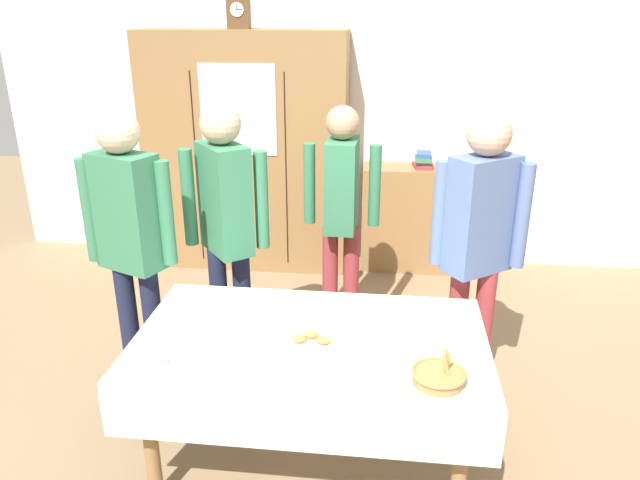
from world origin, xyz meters
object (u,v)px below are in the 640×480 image
at_px(tea_cup_back_edge, 402,327).
at_px(tea_cup_center, 156,364).
at_px(person_near_right_end, 226,217).
at_px(bread_basket, 439,376).
at_px(pastry_plate, 311,343).
at_px(mantel_clock, 239,13).
at_px(wall_cabinet, 247,153).
at_px(bookshelf_low, 420,219).
at_px(spoon_far_right, 291,374).
at_px(person_beside_shelf, 130,232).
at_px(tea_cup_far_right, 396,350).
at_px(tea_cup_far_left, 396,310).
at_px(person_behind_table_right, 342,202).
at_px(spoon_center, 235,317).
at_px(person_behind_table_left, 479,235).
at_px(book_stack, 423,160).
at_px(dining_table, 310,358).

relative_size(tea_cup_back_edge, tea_cup_center, 1.00).
bearing_deg(person_near_right_end, bread_basket, -41.84).
distance_m(bread_basket, pastry_plate, 0.63).
bearing_deg(tea_cup_back_edge, bread_basket, -69.63).
distance_m(mantel_clock, bread_basket, 3.53).
relative_size(wall_cabinet, mantel_clock, 8.61).
height_order(bookshelf_low, spoon_far_right, bookshelf_low).
relative_size(pastry_plate, person_beside_shelf, 0.16).
relative_size(mantel_clock, tea_cup_far_right, 1.85).
bearing_deg(tea_cup_far_left, person_behind_table_right, 109.16).
relative_size(bread_basket, person_near_right_end, 0.14).
bearing_deg(tea_cup_center, tea_cup_far_right, 12.37).
relative_size(tea_cup_back_edge, bread_basket, 0.54).
distance_m(spoon_far_right, person_near_right_end, 1.26).
height_order(mantel_clock, tea_cup_far_right, mantel_clock).
relative_size(mantel_clock, tea_cup_center, 1.85).
relative_size(spoon_center, person_near_right_end, 0.07).
bearing_deg(tea_cup_center, pastry_plate, 22.40).
height_order(bookshelf_low, pastry_plate, bookshelf_low).
height_order(tea_cup_back_edge, person_near_right_end, person_near_right_end).
xyz_separation_m(bookshelf_low, tea_cup_far_right, (-0.23, -2.73, 0.31)).
bearing_deg(spoon_far_right, person_behind_table_right, 87.20).
relative_size(spoon_center, person_behind_table_left, 0.07).
relative_size(book_stack, spoon_far_right, 1.88).
distance_m(tea_cup_back_edge, tea_cup_center, 1.18).
distance_m(tea_cup_far_left, person_behind_table_left, 0.65).
relative_size(mantel_clock, person_behind_table_left, 0.14).
height_order(tea_cup_far_left, person_behind_table_left, person_behind_table_left).
distance_m(mantel_clock, tea_cup_far_right, 3.30).
height_order(tea_cup_center, bread_basket, bread_basket).
bearing_deg(book_stack, bread_basket, -90.94).
bearing_deg(spoon_center, person_near_right_end, 107.23).
height_order(pastry_plate, person_behind_table_left, person_behind_table_left).
bearing_deg(book_stack, pastry_plate, -103.17).
bearing_deg(spoon_center, spoon_far_right, -51.74).
height_order(wall_cabinet, tea_cup_far_left, wall_cabinet).
relative_size(person_behind_table_right, person_behind_table_left, 0.94).
relative_size(dining_table, bread_basket, 7.13).
relative_size(bookshelf_low, pastry_plate, 3.64).
bearing_deg(spoon_center, bookshelf_low, 66.79).
distance_m(tea_cup_far_right, pastry_plate, 0.41).
xyz_separation_m(tea_cup_far_right, tea_cup_far_left, (-0.00, 0.39, 0.00)).
relative_size(tea_cup_far_right, tea_cup_far_left, 1.00).
bearing_deg(person_behind_table_left, tea_cup_back_edge, -127.36).
relative_size(tea_cup_far_left, spoon_center, 1.09).
height_order(tea_cup_far_right, person_behind_table_right, person_behind_table_right).
relative_size(mantel_clock, spoon_far_right, 2.02).
height_order(tea_cup_back_edge, spoon_far_right, tea_cup_back_edge).
xyz_separation_m(spoon_center, person_behind_table_left, (1.27, 0.49, 0.33)).
height_order(spoon_center, person_near_right_end, person_near_right_end).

